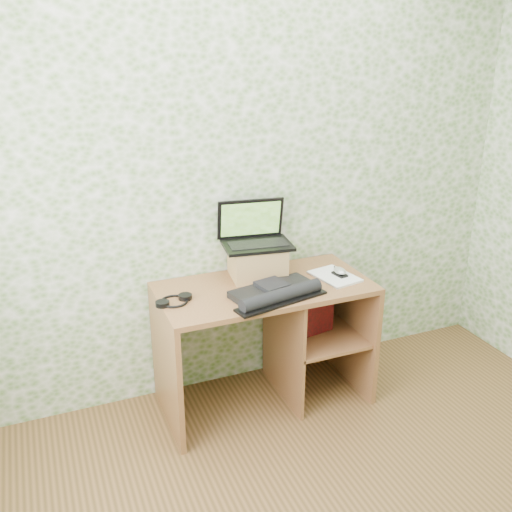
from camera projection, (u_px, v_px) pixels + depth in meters
name	position (u px, v px, depth m)	size (l,w,h in m)	color
wall_back	(244.00, 178.00, 3.26)	(3.50, 3.50, 0.00)	silver
desk	(275.00, 324.00, 3.35)	(1.20, 0.60, 0.75)	brown
riser	(257.00, 261.00, 3.29)	(0.30, 0.25, 0.18)	#9E7B47
laptop	(255.00, 234.00, 3.27)	(0.42, 0.32, 0.26)	black
keyboard	(276.00, 292.00, 3.05)	(0.55, 0.37, 0.07)	black
headphones	(174.00, 301.00, 2.99)	(0.21, 0.18, 0.03)	black
notepad	(335.00, 276.00, 3.30)	(0.19, 0.28, 0.01)	white
mouse	(340.00, 272.00, 3.30)	(0.06, 0.10, 0.03)	silver
pen	(337.00, 270.00, 3.36)	(0.01, 0.01, 0.12)	black
red_box	(312.00, 308.00, 3.38)	(0.27, 0.09, 0.32)	maroon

